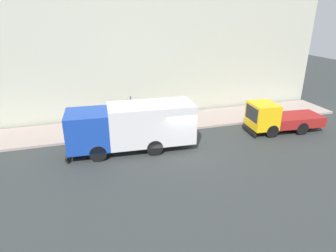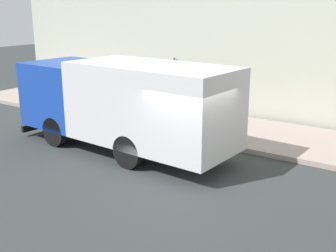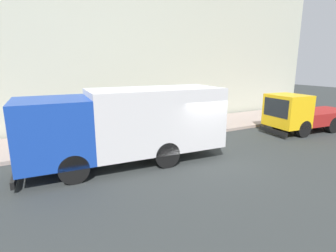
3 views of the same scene
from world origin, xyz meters
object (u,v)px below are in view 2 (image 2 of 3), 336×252
pedestrian_third (137,99)px  traffic_cone_orange (110,112)px  pedestrian_standing (212,94)px  pedestrian_walking (145,102)px  large_utility_truck (123,101)px  street_sign_post (174,88)px

pedestrian_third → traffic_cone_orange: pedestrian_third is taller
pedestrian_standing → pedestrian_third: (-2.32, 2.23, -0.03)m
pedestrian_walking → pedestrian_standing: 3.00m
large_utility_truck → pedestrian_third: large_utility_truck is taller
pedestrian_third → large_utility_truck: bearing=79.5°
street_sign_post → pedestrian_walking: bearing=82.4°
large_utility_truck → pedestrian_walking: bearing=26.4°
pedestrian_third → traffic_cone_orange: 1.27m
traffic_cone_orange → street_sign_post: street_sign_post is taller
traffic_cone_orange → pedestrian_third: bearing=-60.1°
pedestrian_standing → street_sign_post: size_ratio=0.65×
street_sign_post → large_utility_truck: bearing=171.4°
traffic_cone_orange → street_sign_post: (0.18, -3.03, 1.30)m
large_utility_truck → pedestrian_standing: large_utility_truck is taller
pedestrian_standing → traffic_cone_orange: 4.35m
large_utility_truck → pedestrian_standing: 5.23m
large_utility_truck → pedestrian_walking: large_utility_truck is taller
traffic_cone_orange → street_sign_post: 3.31m
pedestrian_standing → street_sign_post: street_sign_post is taller
pedestrian_walking → street_sign_post: bearing=-111.4°
traffic_cone_orange → street_sign_post: bearing=-86.6°
pedestrian_walking → pedestrian_third: 0.59m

